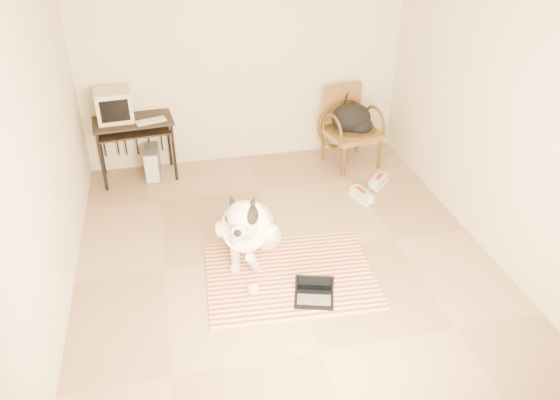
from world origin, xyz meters
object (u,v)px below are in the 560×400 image
object	(u,v)px
crt_monitor	(114,105)
backpack	(353,119)
dog	(249,228)
laptop	(314,293)
rattan_chair	(350,127)
pc_tower	(153,163)
computer_desk	(134,129)

from	to	relation	value
crt_monitor	backpack	distance (m)	2.89
dog	crt_monitor	distance (m)	2.42
laptop	crt_monitor	xyz separation A→B (m)	(-1.69, 2.72, 0.87)
laptop	rattan_chair	world-z (taller)	rattan_chair
dog	pc_tower	size ratio (longest dim) A/B	2.98
computer_desk	backpack	xyz separation A→B (m)	(2.67, -0.20, -0.04)
dog	laptop	world-z (taller)	dog
laptop	computer_desk	bearing A→B (deg)	119.43
computer_desk	pc_tower	size ratio (longest dim) A/B	2.35
pc_tower	backpack	distance (m)	2.56
dog	crt_monitor	size ratio (longest dim) A/B	2.78
laptop	rattan_chair	size ratio (longest dim) A/B	0.41
computer_desk	backpack	world-z (taller)	backpack
pc_tower	dog	bearing A→B (deg)	-65.51
crt_monitor	pc_tower	xyz separation A→B (m)	(0.35, -0.05, -0.76)
dog	pc_tower	bearing A→B (deg)	114.49
dog	pc_tower	distance (m)	2.13
pc_tower	backpack	xyz separation A→B (m)	(2.51, -0.20, 0.43)
dog	laptop	distance (m)	0.90
rattan_chair	backpack	distance (m)	0.14
dog	computer_desk	size ratio (longest dim) A/B	1.27
dog	crt_monitor	bearing A→B (deg)	121.79
rattan_chair	backpack	bearing A→B (deg)	-78.22
computer_desk	crt_monitor	size ratio (longest dim) A/B	2.19
laptop	pc_tower	bearing A→B (deg)	116.69
pc_tower	backpack	bearing A→B (deg)	-4.51
computer_desk	rattan_chair	size ratio (longest dim) A/B	1.00
pc_tower	backpack	world-z (taller)	backpack
computer_desk	pc_tower	world-z (taller)	computer_desk
crt_monitor	computer_desk	bearing A→B (deg)	-16.09
laptop	rattan_chair	distance (m)	2.81
laptop	backpack	size ratio (longest dim) A/B	0.80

